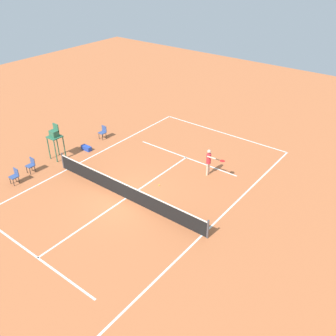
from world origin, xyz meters
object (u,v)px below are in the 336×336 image
player_serving (209,160)px  equipment_bag (86,148)px  courtside_chair_far (15,175)px  courtside_chair_near (31,165)px  courtside_chair_mid (103,132)px  umpire_chair (55,136)px  tennis_ball (159,185)px

player_serving → equipment_bag: bearing=-78.2°
player_serving → courtside_chair_far: size_ratio=1.81×
courtside_chair_near → courtside_chair_mid: 5.97m
equipment_bag → courtside_chair_near: bearing=83.2°
umpire_chair → courtside_chair_mid: 4.02m
umpire_chair → courtside_chair_mid: (-0.24, -3.87, -1.07)m
player_serving → courtside_chair_near: player_serving is taller
tennis_ball → courtside_chair_mid: size_ratio=0.07×
courtside_chair_near → courtside_chair_mid: same height
umpire_chair → equipment_bag: umpire_chair is taller
courtside_chair_far → equipment_bag: bearing=-91.7°
courtside_chair_mid → courtside_chair_far: bearing=91.7°
player_serving → courtside_chair_near: bearing=-58.3°
player_serving → courtside_chair_near: 10.92m
player_serving → umpire_chair: (8.96, 4.30, 0.58)m
courtside_chair_near → tennis_ball: bearing=-153.3°
courtside_chair_far → equipment_bag: size_ratio=1.25×
courtside_chair_far → equipment_bag: 5.36m
umpire_chair → player_serving: bearing=-154.4°
tennis_ball → equipment_bag: (6.71, -0.39, 0.12)m
courtside_chair_far → player_serving: bearing=-137.7°
courtside_chair_mid → player_serving: bearing=-177.2°
umpire_chair → courtside_chair_near: umpire_chair is taller
equipment_bag → courtside_chair_far: bearing=88.3°
player_serving → umpire_chair: umpire_chair is taller
tennis_ball → player_serving: bearing=-120.5°
courtside_chair_near → courtside_chair_far: same height
player_serving → courtside_chair_mid: (8.73, 0.43, -0.49)m
tennis_ball → courtside_chair_mid: courtside_chair_mid is taller
tennis_ball → courtside_chair_mid: 7.49m
courtside_chair_near → courtside_chair_mid: (-0.10, -5.97, 0.00)m
player_serving → courtside_chair_far: bearing=-51.9°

